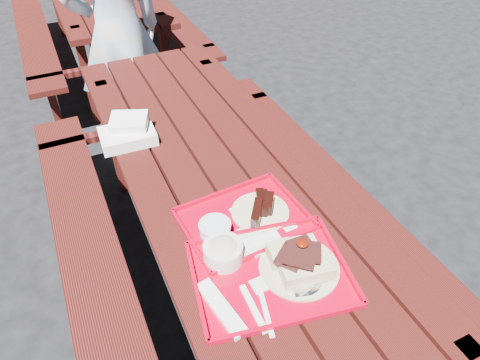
{
  "coord_description": "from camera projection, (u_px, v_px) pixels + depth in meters",
  "views": [
    {
      "loc": [
        -0.5,
        -1.22,
        1.83
      ],
      "look_at": [
        0.0,
        -0.15,
        0.82
      ],
      "focal_mm": 32.0,
      "sensor_mm": 36.0,
      "label": 1
    }
  ],
  "objects": [
    {
      "name": "white_cloth",
      "position": [
        128.0,
        132.0,
        1.85
      ],
      "size": [
        0.24,
        0.21,
        0.09
      ],
      "color": "white",
      "rests_on": "picnic_table_near"
    },
    {
      "name": "person",
      "position": [
        118.0,
        34.0,
        2.59
      ],
      "size": [
        0.67,
        0.51,
        1.65
      ],
      "primitive_type": "imported",
      "rotation": [
        0.0,
        0.0,
        3.35
      ],
      "color": "#ADD3F1",
      "rests_on": "ground"
    },
    {
      "name": "picnic_table_near",
      "position": [
        225.0,
        206.0,
        1.83
      ],
      "size": [
        1.41,
        2.4,
        0.75
      ],
      "color": "#44140D",
      "rests_on": "ground"
    },
    {
      "name": "near_tray",
      "position": [
        268.0,
        264.0,
        1.31
      ],
      "size": [
        0.53,
        0.44,
        0.15
      ],
      "color": "#B7001B",
      "rests_on": "picnic_table_near"
    },
    {
      "name": "ground",
      "position": [
        228.0,
        284.0,
        2.19
      ],
      "size": [
        60.0,
        60.0,
        0.0
      ],
      "primitive_type": "plane",
      "color": "black",
      "rests_on": "ground"
    },
    {
      "name": "picnic_table_far",
      "position": [
        98.0,
        6.0,
        3.76
      ],
      "size": [
        1.41,
        2.4,
        0.75
      ],
      "color": "#44140D",
      "rests_on": "ground"
    },
    {
      "name": "far_tray",
      "position": [
        243.0,
        220.0,
        1.47
      ],
      "size": [
        0.44,
        0.35,
        0.07
      ],
      "color": "#B1001A",
      "rests_on": "picnic_table_near"
    }
  ]
}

